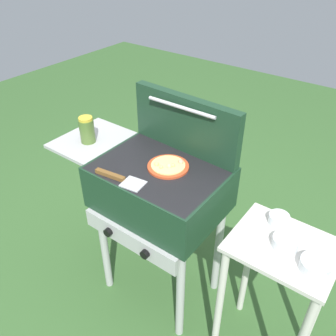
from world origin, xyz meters
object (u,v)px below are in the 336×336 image
topping_bowl_near (285,242)px  topping_bowl_far (279,219)px  pizza_cheese (168,166)px  spatula (119,179)px  sauce_jar (87,130)px  grill (158,190)px  prep_table (276,280)px  topping_bowl_middle (315,266)px

topping_bowl_near → topping_bowl_far: bearing=123.3°
pizza_cheese → spatula: 0.25m
topping_bowl_near → topping_bowl_far: same height
sauce_jar → topping_bowl_near: (1.13, 0.03, -0.17)m
sauce_jar → topping_bowl_near: size_ratio=1.34×
spatula → grill: bearing=67.6°
grill → spatula: spatula is taller
sauce_jar → spatula: (0.38, -0.16, -0.06)m
grill → sauce_jar: bearing=-176.6°
topping_bowl_far → topping_bowl_near: bearing=-56.7°
sauce_jar → topping_bowl_near: 1.14m
prep_table → topping_bowl_near: bearing=-86.3°
spatula → topping_bowl_near: spatula is taller
spatula → topping_bowl_far: (0.67, 0.30, -0.11)m
spatula → topping_bowl_middle: spatula is taller
sauce_jar → topping_bowl_middle: 1.28m
topping_bowl_far → sauce_jar: bearing=-172.3°
grill → sauce_jar: sauce_jar is taller
sauce_jar → topping_bowl_far: bearing=7.7°
prep_table → grill: bearing=-179.6°
topping_bowl_far → topping_bowl_middle: bearing=-37.4°
prep_table → topping_bowl_middle: size_ratio=6.54×
pizza_cheese → prep_table: pizza_cheese is taller
topping_bowl_far → pizza_cheese: bearing=-171.5°
prep_table → topping_bowl_far: 0.28m
grill → topping_bowl_middle: size_ratio=8.05×
pizza_cheese → prep_table: bearing=-2.6°
pizza_cheese → topping_bowl_near: (0.63, -0.03, -0.11)m
sauce_jar → spatula: size_ratio=0.55×
topping_bowl_far → prep_table: bearing=-55.4°
pizza_cheese → spatula: (-0.12, -0.22, -0.00)m
prep_table → topping_bowl_near: (0.00, -0.01, 0.25)m
pizza_cheese → topping_bowl_middle: pizza_cheese is taller
spatula → pizza_cheese: bearing=60.7°
topping_bowl_near → topping_bowl_middle: bearing=-18.9°
prep_table → topping_bowl_middle: (0.14, -0.05, 0.25)m
spatula → topping_bowl_far: 0.75m
spatula → prep_table: bearing=14.2°
spatula → prep_table: (0.75, 0.19, -0.35)m
pizza_cheese → spatula: size_ratio=0.77×
sauce_jar → topping_bowl_far: sauce_jar is taller
prep_table → topping_bowl_far: size_ratio=8.57×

